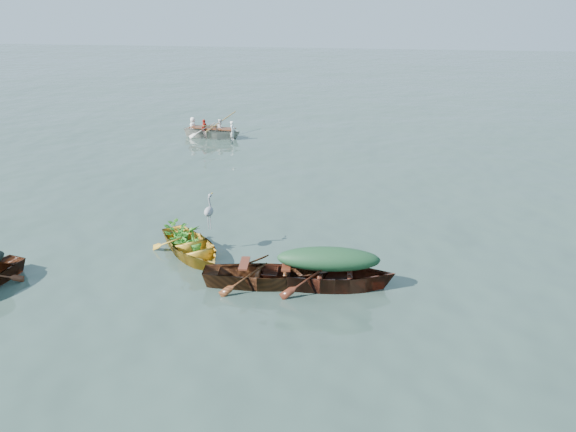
% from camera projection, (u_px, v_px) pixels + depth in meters
% --- Properties ---
extents(ground, '(140.00, 140.00, 0.00)m').
position_uv_depth(ground, '(235.00, 277.00, 13.23)').
color(ground, '#32463D').
rests_on(ground, ground).
extents(yellow_dinghy, '(3.35, 3.48, 0.92)m').
position_uv_depth(yellow_dinghy, '(192.00, 256.00, 14.31)').
color(yellow_dinghy, gold).
rests_on(yellow_dinghy, ground).
extents(green_tarp_boat, '(4.31, 1.75, 0.97)m').
position_uv_depth(green_tarp_boat, '(328.00, 287.00, 12.74)').
color(green_tarp_boat, '#451810').
rests_on(green_tarp_boat, ground).
extents(open_wooden_boat, '(4.07, 1.71, 0.89)m').
position_uv_depth(open_wooden_boat, '(266.00, 285.00, 12.83)').
color(open_wooden_boat, '#5B2F16').
rests_on(open_wooden_boat, ground).
extents(rowed_boat, '(4.10, 1.74, 0.93)m').
position_uv_depth(rowed_boat, '(213.00, 138.00, 26.78)').
color(rowed_boat, beige).
rests_on(rowed_boat, ground).
extents(green_tarp_cover, '(2.37, 0.96, 0.52)m').
position_uv_depth(green_tarp_cover, '(329.00, 258.00, 12.47)').
color(green_tarp_cover, '#1A4025').
rests_on(green_tarp_cover, green_tarp_boat).
extents(thwart_benches, '(2.05, 0.98, 0.04)m').
position_uv_depth(thwart_benches, '(265.00, 267.00, 12.66)').
color(thwart_benches, '#4B1E11').
rests_on(thwart_benches, open_wooden_boat).
extents(heron, '(0.48, 0.48, 0.92)m').
position_uv_depth(heron, '(209.00, 217.00, 14.30)').
color(heron, '#96999F').
rests_on(heron, yellow_dinghy).
extents(dinghy_weeds, '(1.12, 1.14, 0.60)m').
position_uv_depth(dinghy_weeds, '(183.00, 221.00, 14.49)').
color(dinghy_weeds, '#1F771F').
rests_on(dinghy_weeds, yellow_dinghy).
extents(rowers, '(2.90, 1.45, 0.76)m').
position_uv_depth(rowers, '(212.00, 120.00, 26.48)').
color(rowers, white).
rests_on(rowers, rowed_boat).
extents(oars, '(0.96, 2.66, 0.06)m').
position_uv_depth(oars, '(212.00, 127.00, 26.60)').
color(oars, '#A5803E').
rests_on(oars, rowed_boat).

